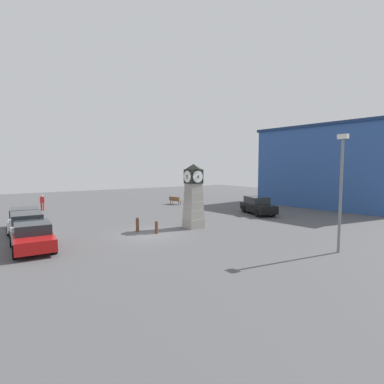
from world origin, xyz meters
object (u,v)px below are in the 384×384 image
(bollard_near_tower, at_px, (137,224))
(car_navy_sedan, at_px, (25,219))
(pedestrian_crossing_lot, at_px, (42,202))
(street_lamp_near_road, at_px, (341,185))
(clock_tower, at_px, (193,197))
(bench, at_px, (175,200))
(car_near_tower, at_px, (27,226))
(car_far_lot, at_px, (258,205))
(car_by_building, at_px, (33,236))
(bollard_mid_row, at_px, (157,227))

(bollard_near_tower, xyz_separation_m, car_navy_sedan, (-5.03, -6.23, 0.28))
(pedestrian_crossing_lot, height_order, street_lamp_near_road, street_lamp_near_road)
(clock_tower, height_order, pedestrian_crossing_lot, clock_tower)
(bollard_near_tower, xyz_separation_m, bench, (-11.33, 10.05, 0.02))
(clock_tower, relative_size, pedestrian_crossing_lot, 2.91)
(car_near_tower, bearing_deg, pedestrian_crossing_lot, 167.92)
(pedestrian_crossing_lot, bearing_deg, bollard_near_tower, 13.98)
(car_far_lot, bearing_deg, bench, -167.08)
(car_near_tower, distance_m, car_by_building, 2.78)
(car_far_lot, xyz_separation_m, bench, (-10.73, -2.46, -0.29))
(bollard_near_tower, distance_m, pedestrian_crossing_lot, 15.23)
(bench, relative_size, pedestrian_crossing_lot, 1.06)
(bollard_near_tower, bearing_deg, car_navy_sedan, -128.90)
(bollard_near_tower, height_order, car_navy_sedan, car_navy_sedan)
(bollard_mid_row, distance_m, bench, 15.58)
(bollard_mid_row, height_order, street_lamp_near_road, street_lamp_near_road)
(clock_tower, distance_m, bollard_near_tower, 4.44)
(car_near_tower, bearing_deg, car_by_building, -0.60)
(bollard_mid_row, bearing_deg, car_by_building, -92.20)
(car_navy_sedan, height_order, car_far_lot, car_far_lot)
(bollard_mid_row, relative_size, street_lamp_near_road, 0.14)
(car_near_tower, relative_size, pedestrian_crossing_lot, 2.92)
(bollard_near_tower, relative_size, car_navy_sedan, 0.22)
(bollard_mid_row, bearing_deg, car_far_lot, 98.84)
(car_by_building, distance_m, street_lamp_near_road, 16.35)
(pedestrian_crossing_lot, bearing_deg, street_lamp_near_road, 21.74)
(clock_tower, bearing_deg, car_by_building, -90.56)
(car_by_building, xyz_separation_m, car_far_lot, (-1.54, 18.99, 0.07))
(bollard_mid_row, relative_size, car_near_tower, 0.19)
(bollard_mid_row, bearing_deg, pedestrian_crossing_lot, -164.31)
(pedestrian_crossing_lot, xyz_separation_m, street_lamp_near_road, (25.35, 10.11, 2.62))
(bollard_mid_row, xyz_separation_m, pedestrian_crossing_lot, (-16.00, -4.49, 0.46))
(bollard_mid_row, xyz_separation_m, bench, (-12.55, 9.24, 0.08))
(car_navy_sedan, relative_size, car_far_lot, 0.95)
(car_navy_sedan, xyz_separation_m, bench, (-6.30, 16.28, -0.26))
(car_by_building, height_order, pedestrian_crossing_lot, pedestrian_crossing_lot)
(bench, bearing_deg, bollard_mid_row, -36.35)
(car_near_tower, relative_size, car_by_building, 1.09)
(clock_tower, xyz_separation_m, pedestrian_crossing_lot, (-15.82, -7.64, -1.31))
(street_lamp_near_road, bearing_deg, car_by_building, -126.75)
(car_by_building, relative_size, car_far_lot, 0.90)
(bollard_near_tower, xyz_separation_m, car_far_lot, (-0.60, 12.51, 0.31))
(car_near_tower, bearing_deg, car_navy_sedan, 176.15)
(car_navy_sedan, xyz_separation_m, car_far_lot, (4.43, 18.74, 0.03))
(car_navy_sedan, relative_size, bench, 2.66)
(car_navy_sedan, bearing_deg, clock_tower, 59.22)
(clock_tower, height_order, car_navy_sedan, clock_tower)
(bollard_near_tower, xyz_separation_m, car_near_tower, (-1.84, -6.44, 0.31))
(clock_tower, distance_m, bollard_mid_row, 3.61)
(bollard_mid_row, relative_size, car_navy_sedan, 0.19)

